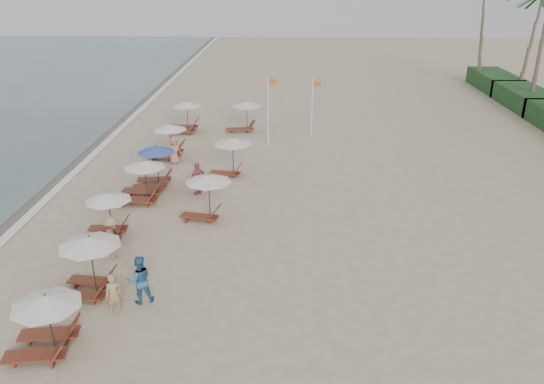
{
  "coord_description": "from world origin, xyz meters",
  "views": [
    {
      "loc": [
        1.47,
        -17.03,
        11.22
      ],
      "look_at": [
        0.73,
        6.59,
        1.3
      ],
      "focal_mm": 35.33,
      "sensor_mm": 36.0,
      "label": 1
    }
  ],
  "objects_px": {
    "beachgoer_mid_a": "(140,280)",
    "beachgoer_far_b": "(174,151)",
    "lounger_station_1": "(88,263)",
    "lounger_station_3": "(141,183)",
    "lounger_station_6": "(184,118)",
    "beachgoer_mid_b": "(113,237)",
    "inland_station_1": "(230,151)",
    "inland_station_0": "(205,191)",
    "lounger_station_2": "(106,215)",
    "lounger_station_5": "(167,143)",
    "beachgoer_near": "(114,295)",
    "beachgoer_far_a": "(198,179)",
    "inland_station_2": "(244,114)",
    "lounger_station_4": "(153,167)",
    "flag_pole_near": "(269,107)",
    "lounger_station_0": "(43,324)"
  },
  "relations": [
    {
      "from": "inland_station_1",
      "to": "inland_station_0",
      "type": "bearing_deg",
      "value": -95.59
    },
    {
      "from": "lounger_station_0",
      "to": "beachgoer_near",
      "type": "bearing_deg",
      "value": 51.06
    },
    {
      "from": "lounger_station_5",
      "to": "lounger_station_6",
      "type": "relative_size",
      "value": 1.01
    },
    {
      "from": "inland_station_0",
      "to": "inland_station_1",
      "type": "relative_size",
      "value": 1.03
    },
    {
      "from": "beachgoer_near",
      "to": "beachgoer_far_b",
      "type": "height_order",
      "value": "beachgoer_far_b"
    },
    {
      "from": "lounger_station_0",
      "to": "lounger_station_3",
      "type": "distance_m",
      "value": 11.91
    },
    {
      "from": "lounger_station_2",
      "to": "lounger_station_3",
      "type": "xyz_separation_m",
      "value": [
        0.44,
        4.22,
        -0.12
      ]
    },
    {
      "from": "lounger_station_2",
      "to": "inland_station_2",
      "type": "distance_m",
      "value": 17.73
    },
    {
      "from": "beachgoer_far_b",
      "to": "lounger_station_4",
      "type": "bearing_deg",
      "value": -138.95
    },
    {
      "from": "lounger_station_5",
      "to": "beachgoer_mid_b",
      "type": "relative_size",
      "value": 1.41
    },
    {
      "from": "lounger_station_2",
      "to": "beachgoer_near",
      "type": "relative_size",
      "value": 1.46
    },
    {
      "from": "lounger_station_1",
      "to": "beachgoer_mid_a",
      "type": "bearing_deg",
      "value": -13.77
    },
    {
      "from": "lounger_station_2",
      "to": "beachgoer_near",
      "type": "height_order",
      "value": "lounger_station_2"
    },
    {
      "from": "lounger_station_1",
      "to": "inland_station_1",
      "type": "height_order",
      "value": "lounger_station_1"
    },
    {
      "from": "lounger_station_4",
      "to": "inland_station_0",
      "type": "relative_size",
      "value": 0.94
    },
    {
      "from": "lounger_station_3",
      "to": "beachgoer_far_b",
      "type": "distance_m",
      "value": 5.76
    },
    {
      "from": "lounger_station_1",
      "to": "flag_pole_near",
      "type": "bearing_deg",
      "value": 72.36
    },
    {
      "from": "inland_station_0",
      "to": "flag_pole_near",
      "type": "height_order",
      "value": "flag_pole_near"
    },
    {
      "from": "beachgoer_mid_b",
      "to": "inland_station_1",
      "type": "bearing_deg",
      "value": -51.37
    },
    {
      "from": "beachgoer_mid_a",
      "to": "beachgoer_far_b",
      "type": "xyz_separation_m",
      "value": [
        -1.74,
        14.85,
        -0.1
      ]
    },
    {
      "from": "lounger_station_2",
      "to": "lounger_station_5",
      "type": "height_order",
      "value": "lounger_station_2"
    },
    {
      "from": "lounger_station_6",
      "to": "beachgoer_mid_b",
      "type": "distance_m",
      "value": 18.6
    },
    {
      "from": "beachgoer_near",
      "to": "flag_pole_near",
      "type": "height_order",
      "value": "flag_pole_near"
    },
    {
      "from": "inland_station_1",
      "to": "flag_pole_near",
      "type": "relative_size",
      "value": 0.54
    },
    {
      "from": "lounger_station_1",
      "to": "beachgoer_far_a",
      "type": "xyz_separation_m",
      "value": [
        2.49,
        9.55,
        -0.41
      ]
    },
    {
      "from": "lounger_station_3",
      "to": "inland_station_2",
      "type": "bearing_deg",
      "value": 71.5
    },
    {
      "from": "beachgoer_mid_b",
      "to": "inland_station_0",
      "type": "bearing_deg",
      "value": -70.44
    },
    {
      "from": "lounger_station_1",
      "to": "lounger_station_6",
      "type": "height_order",
      "value": "lounger_station_1"
    },
    {
      "from": "lounger_station_0",
      "to": "lounger_station_5",
      "type": "xyz_separation_m",
      "value": [
        -0.18,
        18.78,
        -0.06
      ]
    },
    {
      "from": "inland_station_0",
      "to": "beachgoer_far_b",
      "type": "height_order",
      "value": "inland_station_0"
    },
    {
      "from": "lounger_station_2",
      "to": "flag_pole_near",
      "type": "distance_m",
      "value": 15.78
    },
    {
      "from": "lounger_station_5",
      "to": "beachgoer_far_a",
      "type": "relative_size",
      "value": 1.49
    },
    {
      "from": "lounger_station_2",
      "to": "lounger_station_5",
      "type": "xyz_separation_m",
      "value": [
        0.32,
        11.08,
        -0.14
      ]
    },
    {
      "from": "beachgoer_mid_a",
      "to": "beachgoer_mid_b",
      "type": "relative_size",
      "value": 0.98
    },
    {
      "from": "lounger_station_6",
      "to": "lounger_station_3",
      "type": "bearing_deg",
      "value": -89.59
    },
    {
      "from": "lounger_station_1",
      "to": "lounger_station_3",
      "type": "relative_size",
      "value": 0.92
    },
    {
      "from": "beachgoer_near",
      "to": "beachgoer_far_b",
      "type": "relative_size",
      "value": 0.97
    },
    {
      "from": "inland_station_2",
      "to": "beachgoer_near",
      "type": "xyz_separation_m",
      "value": [
        -2.66,
        -22.81,
        -0.54
      ]
    },
    {
      "from": "beachgoer_far_a",
      "to": "lounger_station_5",
      "type": "bearing_deg",
      "value": -111.82
    },
    {
      "from": "beachgoer_mid_a",
      "to": "beachgoer_far_b",
      "type": "bearing_deg",
      "value": -105.42
    },
    {
      "from": "lounger_station_3",
      "to": "beachgoer_far_a",
      "type": "relative_size",
      "value": 1.49
    },
    {
      "from": "lounger_station_3",
      "to": "lounger_station_4",
      "type": "height_order",
      "value": "lounger_station_4"
    },
    {
      "from": "inland_station_1",
      "to": "beachgoer_mid_a",
      "type": "bearing_deg",
      "value": -98.43
    },
    {
      "from": "lounger_station_5",
      "to": "lounger_station_6",
      "type": "bearing_deg",
      "value": 89.65
    },
    {
      "from": "beachgoer_mid_a",
      "to": "beachgoer_mid_b",
      "type": "bearing_deg",
      "value": -80.29
    },
    {
      "from": "lounger_station_3",
      "to": "inland_station_1",
      "type": "distance_m",
      "value": 5.73
    },
    {
      "from": "lounger_station_2",
      "to": "beachgoer_mid_b",
      "type": "xyz_separation_m",
      "value": [
        0.82,
        -1.75,
        -0.18
      ]
    },
    {
      "from": "lounger_station_5",
      "to": "flag_pole_near",
      "type": "relative_size",
      "value": 0.57
    },
    {
      "from": "inland_station_1",
      "to": "inland_station_2",
      "type": "relative_size",
      "value": 0.91
    },
    {
      "from": "lounger_station_0",
      "to": "beachgoer_near",
      "type": "xyz_separation_m",
      "value": [
        1.59,
        1.97,
        -0.24
      ]
    }
  ]
}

